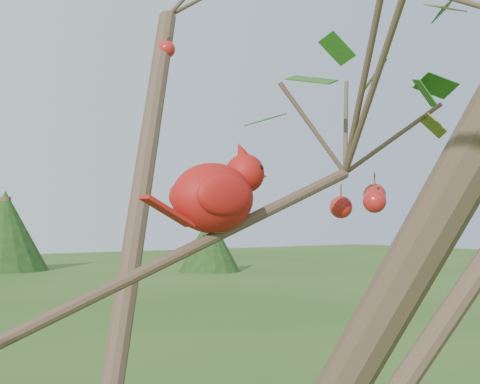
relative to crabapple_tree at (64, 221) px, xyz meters
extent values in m
sphere|color=#A41916|center=(0.56, 0.13, 0.02)|extent=(0.04, 0.04, 0.04)
sphere|color=#A41916|center=(0.49, 0.61, 0.38)|extent=(0.04, 0.04, 0.04)
sphere|color=#A41916|center=(0.61, 0.09, 0.04)|extent=(0.04, 0.04, 0.04)
sphere|color=#A41916|center=(0.58, 0.06, 0.03)|extent=(0.04, 0.04, 0.04)
ellipsoid|color=#B31A0F|center=(0.27, 0.10, 0.03)|extent=(0.13, 0.10, 0.11)
sphere|color=#B31A0F|center=(0.33, 0.10, 0.07)|extent=(0.06, 0.06, 0.06)
cone|color=#B31A0F|center=(0.33, 0.10, 0.10)|extent=(0.05, 0.03, 0.05)
cone|color=#D85914|center=(0.36, 0.09, 0.07)|extent=(0.03, 0.02, 0.02)
ellipsoid|color=black|center=(0.35, 0.09, 0.07)|extent=(0.02, 0.03, 0.03)
cube|color=#B31A0F|center=(0.20, 0.10, 0.01)|extent=(0.08, 0.03, 0.05)
ellipsoid|color=#B31A0F|center=(0.27, 0.14, 0.04)|extent=(0.09, 0.03, 0.06)
ellipsoid|color=#B31A0F|center=(0.27, 0.06, 0.04)|extent=(0.09, 0.03, 0.06)
cylinder|color=#412D23|center=(8.90, 28.14, -0.67)|extent=(0.44, 0.44, 2.91)
cone|color=black|center=(8.90, 28.14, -0.55)|extent=(3.39, 3.39, 3.15)
cylinder|color=#412D23|center=(15.25, 23.12, -1.09)|extent=(0.31, 0.31, 2.07)
cone|color=black|center=(15.25, 23.12, -1.00)|extent=(2.42, 2.42, 2.24)
camera|label=1|loc=(-0.33, -0.83, 0.01)|focal=55.00mm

